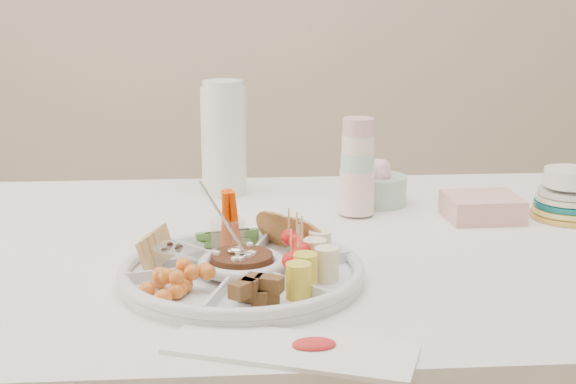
{
  "coord_description": "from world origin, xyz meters",
  "views": [
    {
      "loc": [
        -0.15,
        -1.39,
        1.21
      ],
      "look_at": [
        -0.05,
        -0.1,
        0.88
      ],
      "focal_mm": 50.0,
      "sensor_mm": 36.0,
      "label": 1
    }
  ],
  "objects": [
    {
      "name": "pita_raisins",
      "position": [
        -0.26,
        -0.16,
        0.8
      ],
      "size": [
        0.14,
        0.14,
        0.06
      ],
      "primitive_type": null,
      "rotation": [
        0.0,
        0.0,
        0.22
      ],
      "color": "tan",
      "rests_on": "party_tray"
    },
    {
      "name": "banana_tomato",
      "position": [
        -0.01,
        -0.23,
        0.82
      ],
      "size": [
        0.14,
        0.14,
        0.1
      ],
      "primitive_type": null,
      "rotation": [
        0.0,
        0.0,
        0.22
      ],
      "color": "#E3D97C",
      "rests_on": "party_tray"
    },
    {
      "name": "flower_bowl",
      "position": [
        0.16,
        0.25,
        0.8
      ],
      "size": [
        0.13,
        0.13,
        0.09
      ],
      "primitive_type": "cylinder",
      "rotation": [
        0.0,
        0.0,
        -0.09
      ],
      "color": "#B0C8B7",
      "rests_on": "dining_table"
    },
    {
      "name": "placemat",
      "position": [
        -0.07,
        -0.45,
        0.76
      ],
      "size": [
        0.34,
        0.21,
        0.01
      ],
      "primitive_type": "cube",
      "rotation": [
        0.0,
        0.0,
        -0.35
      ],
      "color": "white",
      "rests_on": "dining_table"
    },
    {
      "name": "napkin_stack",
      "position": [
        0.35,
        0.12,
        0.78
      ],
      "size": [
        0.15,
        0.13,
        0.05
      ],
      "primitive_type": "cube",
      "rotation": [
        0.0,
        0.0,
        0.03
      ],
      "color": "#EAA29F",
      "rests_on": "dining_table"
    },
    {
      "name": "bean_dip",
      "position": [
        -0.13,
        -0.2,
        0.79
      ],
      "size": [
        0.12,
        0.12,
        0.04
      ],
      "primitive_type": "cylinder",
      "rotation": [
        0.0,
        0.0,
        0.22
      ],
      "color": "black",
      "rests_on": "party_tray"
    },
    {
      "name": "thermos",
      "position": [
        -0.16,
        0.36,
        0.89
      ],
      "size": [
        0.12,
        0.12,
        0.26
      ],
      "primitive_type": "cylinder",
      "rotation": [
        0.0,
        0.0,
        0.19
      ],
      "color": "white",
      "rests_on": "dining_table"
    },
    {
      "name": "cup_stack",
      "position": [
        0.11,
        0.17,
        0.86
      ],
      "size": [
        0.09,
        0.09,
        0.2
      ],
      "primitive_type": "cylinder",
      "rotation": [
        0.0,
        0.0,
        -0.29
      ],
      "color": "white",
      "rests_on": "dining_table"
    },
    {
      "name": "carrot_cucumber",
      "position": [
        -0.16,
        -0.07,
        0.82
      ],
      "size": [
        0.14,
        0.14,
        0.11
      ],
      "primitive_type": null,
      "rotation": [
        0.0,
        0.0,
        0.22
      ],
      "color": "#F94800",
      "rests_on": "party_tray"
    },
    {
      "name": "granola_chunks",
      "position": [
        -0.1,
        -0.32,
        0.79
      ],
      "size": [
        0.12,
        0.12,
        0.04
      ],
      "primitive_type": null,
      "rotation": [
        0.0,
        0.0,
        0.22
      ],
      "color": "brown",
      "rests_on": "party_tray"
    },
    {
      "name": "party_tray",
      "position": [
        -0.13,
        -0.2,
        0.78
      ],
      "size": [
        0.45,
        0.45,
        0.04
      ],
      "primitive_type": "cylinder",
      "rotation": [
        0.0,
        0.0,
        0.22
      ],
      "color": "silver",
      "rests_on": "dining_table"
    },
    {
      "name": "tortillas",
      "position": [
        -0.04,
        -0.11,
        0.8
      ],
      "size": [
        0.11,
        0.11,
        0.06
      ],
      "primitive_type": null,
      "rotation": [
        0.0,
        0.0,
        0.22
      ],
      "color": "#9E6748",
      "rests_on": "party_tray"
    },
    {
      "name": "plate_stack",
      "position": [
        0.53,
        0.12,
        0.8
      ],
      "size": [
        0.18,
        0.18,
        0.09
      ],
      "primitive_type": "cylinder",
      "rotation": [
        0.0,
        0.0,
        -0.26
      ],
      "color": "#D6C355",
      "rests_on": "dining_table"
    },
    {
      "name": "cherries",
      "position": [
        -0.23,
        -0.28,
        0.79
      ],
      "size": [
        0.13,
        0.13,
        0.04
      ],
      "primitive_type": null,
      "rotation": [
        0.0,
        0.0,
        0.22
      ],
      "color": "orange",
      "rests_on": "party_tray"
    }
  ]
}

